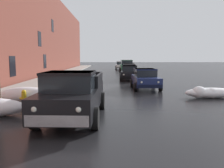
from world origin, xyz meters
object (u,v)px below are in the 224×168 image
Objects in this scene: sedan_darkblue_parked_kerbside_close at (145,78)px; fire_hydrant at (24,97)px; sedan_black_parked_kerbside_mid at (129,72)px; pickup_truck_black_approaching_near_lane at (73,95)px; sedan_grey_parked_far_down_block at (129,69)px; suv_green_queued_behind_truck at (126,65)px; sedan_white_at_far_intersection at (121,65)px.

sedan_darkblue_parked_kerbside_close is 5.60× the size of fire_hydrant.
sedan_darkblue_parked_kerbside_close is at bearing -84.96° from sedan_black_parked_kerbside_mid.
pickup_truck_black_approaching_near_lane is 1.11× the size of sedan_grey_parked_far_down_block.
suv_green_queued_behind_truck is 6.04× the size of fire_hydrant.
sedan_white_at_far_intersection is at bearing 78.99° from fire_hydrant.
sedan_white_at_far_intersection is (-0.38, 13.57, 0.00)m from sedan_grey_parked_far_down_block.
pickup_truck_black_approaching_near_lane is 33.85m from sedan_white_at_far_intersection.
sedan_black_parked_kerbside_mid is at bearing -92.60° from suv_green_queued_behind_truck.
pickup_truck_black_approaching_near_lane is 3.72m from fire_hydrant.
suv_green_queued_behind_truck is at bearing 81.68° from pickup_truck_black_approaching_near_lane.
sedan_black_parked_kerbside_mid is 6.17× the size of fire_hydrant.
pickup_truck_black_approaching_near_lane is 14.69m from sedan_black_parked_kerbside_mid.
sedan_white_at_far_intersection is at bearing 91.13° from sedan_darkblue_parked_kerbside_close.
fire_hydrant is at bearing -101.01° from sedan_white_at_far_intersection.
suv_green_queued_behind_truck is (-0.03, 18.23, 0.24)m from sedan_darkblue_parked_kerbside_close.
sedan_grey_parked_far_down_block and sedan_white_at_far_intersection have the same top height.
pickup_truck_black_approaching_near_lane is 1.14× the size of sedan_black_parked_kerbside_mid.
sedan_black_parked_kerbside_mid reaches higher than fire_hydrant.
sedan_darkblue_parked_kerbside_close is at bearing 39.63° from fire_hydrant.
sedan_grey_parked_far_down_block is 6.04m from suv_green_queued_behind_truck.
fire_hydrant is at bearing -140.37° from sedan_darkblue_parked_kerbside_close.
fire_hydrant is (-6.46, -17.65, -0.40)m from sedan_grey_parked_far_down_block.
sedan_darkblue_parked_kerbside_close is at bearing -89.92° from suv_green_queued_behind_truck.
sedan_darkblue_parked_kerbside_close and sedan_white_at_far_intersection have the same top height.
pickup_truck_black_approaching_near_lane is 1.16× the size of suv_green_queued_behind_truck.
sedan_black_parked_kerbside_mid is (3.29, 14.31, -0.13)m from pickup_truck_black_approaching_near_lane.
sedan_grey_parked_far_down_block reaches higher than fire_hydrant.
suv_green_queued_behind_truck is at bearing 74.52° from fire_hydrant.
sedan_white_at_far_intersection is (-0.51, 25.77, 0.00)m from sedan_darkblue_parked_kerbside_close.
sedan_white_at_far_intersection is (-0.48, 7.54, -0.23)m from suv_green_queued_behind_truck.
pickup_truck_black_approaching_near_lane is 1.26× the size of sedan_darkblue_parked_kerbside_close.
suv_green_queued_behind_truck is (3.82, 26.15, 0.11)m from pickup_truck_black_approaching_near_lane.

